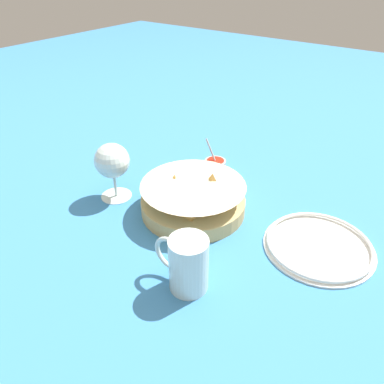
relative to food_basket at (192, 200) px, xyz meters
The scene contains 6 objects.
ground_plane 0.04m from the food_basket, 11.96° to the right, with size 4.00×4.00×0.00m, color teal.
food_basket is the anchor object (origin of this frame).
sauce_cup 0.20m from the food_basket, 73.00° to the right, with size 0.06×0.06×0.10m.
wine_glass 0.22m from the food_basket, 17.11° to the left, with size 0.09×0.09×0.15m.
beer_mug 0.24m from the food_basket, 124.18° to the left, with size 0.12×0.07×0.11m.
side_plate 0.30m from the food_basket, 169.89° to the right, with size 0.23×0.23×0.01m.
Camera 1 is at (-0.45, 0.60, 0.54)m, focal length 35.00 mm.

